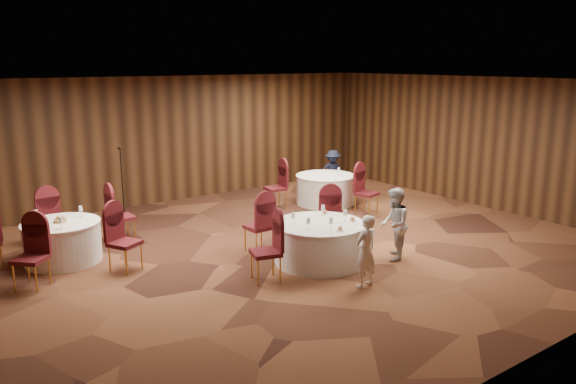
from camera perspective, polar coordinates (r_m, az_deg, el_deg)
ground at (r=10.85m, az=-0.23°, el=-6.00°), size 12.00×12.00×0.00m
room_shell at (r=10.37m, az=-0.24°, el=4.30°), size 12.00×12.00×12.00m
table_main at (r=10.17m, az=3.20°, el=-5.14°), size 1.65×1.65×0.74m
table_left at (r=10.99m, az=-21.94°, el=-4.69°), size 1.37×1.37×0.74m
table_right at (r=14.33m, az=3.82°, el=0.30°), size 1.51×1.51×0.74m
chairs_main at (r=10.43m, az=-0.25°, el=-3.91°), size 2.88×1.89×1.00m
chairs_left at (r=10.97m, az=-21.84°, el=-4.03°), size 3.00×2.94×1.00m
chairs_right at (r=13.63m, az=3.29°, el=0.16°), size 2.05×2.35×1.00m
tabletop_main at (r=10.03m, az=4.13°, el=-2.61°), size 1.09×1.13×0.22m
tabletop_left at (r=10.86m, az=-22.15°, el=-2.46°), size 0.80×0.81×0.22m
tabletop_right at (r=14.14m, az=5.19°, el=2.26°), size 0.08×0.08×0.22m
mic_stand at (r=13.37m, az=-16.39°, el=-0.64°), size 0.24×0.24×1.67m
woman_a at (r=9.11m, az=7.90°, el=-5.97°), size 0.46×0.32×1.20m
woman_b at (r=10.41m, az=10.73°, el=-3.22°), size 0.82×0.81×1.34m
man_c at (r=15.46m, az=4.56°, el=2.08°), size 0.89×0.77×1.19m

